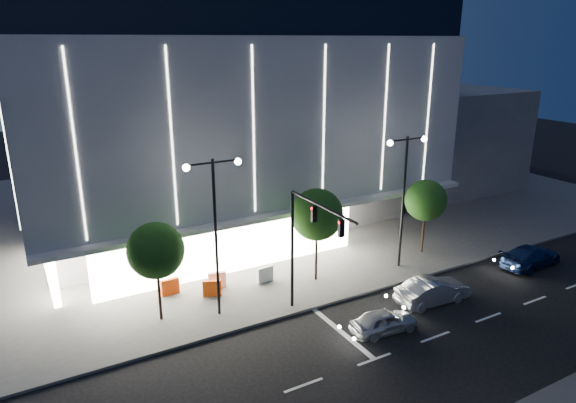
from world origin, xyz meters
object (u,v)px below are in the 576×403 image
at_px(traffic_mast, 306,234).
at_px(tree_mid, 317,217).
at_px(street_lamp_east, 404,183).
at_px(barrier_a, 212,288).
at_px(car_third, 530,256).
at_px(barrier_b, 217,280).
at_px(tree_left, 156,253).
at_px(barrier_c, 170,287).
at_px(tree_right, 426,202).
at_px(barrier_d, 265,274).
at_px(car_second, 433,291).
at_px(street_lamp_west, 215,215).
at_px(car_lead, 384,321).

relative_size(traffic_mast, tree_mid, 1.15).
bearing_deg(street_lamp_east, barrier_a, 170.39).
relative_size(car_third, barrier_b, 4.52).
xyz_separation_m(tree_left, barrier_c, (1.26, 2.52, -3.38)).
bearing_deg(traffic_mast, tree_right, 17.02).
distance_m(street_lamp_east, barrier_b, 13.39).
height_order(traffic_mast, barrier_d, traffic_mast).
xyz_separation_m(barrier_c, barrier_d, (5.73, -1.26, 0.00)).
bearing_deg(barrier_a, barrier_b, 75.01).
bearing_deg(barrier_b, car_second, -23.43).
relative_size(traffic_mast, tree_right, 1.28).
relative_size(street_lamp_east, barrier_d, 8.18).
relative_size(street_lamp_west, car_third, 1.81).
bearing_deg(car_third, barrier_b, 65.62).
relative_size(car_second, barrier_c, 4.15).
bearing_deg(street_lamp_west, tree_mid, 8.26).
height_order(tree_left, barrier_d, tree_left).
relative_size(car_third, barrier_c, 4.52).
bearing_deg(tree_left, barrier_a, 18.19).
height_order(barrier_b, barrier_c, same).
xyz_separation_m(car_lead, barrier_c, (-8.67, 9.33, 0.02)).
bearing_deg(barrier_c, tree_left, -119.87).
bearing_deg(street_lamp_east, tree_right, 18.63).
height_order(tree_left, barrier_b, tree_left).
xyz_separation_m(tree_mid, barrier_b, (-5.93, 2.02, -3.68)).
xyz_separation_m(car_lead, car_third, (14.01, 1.62, 0.09)).
height_order(street_lamp_west, car_second, street_lamp_west).
bearing_deg(street_lamp_west, barrier_d, 29.56).
bearing_deg(car_third, traffic_mast, 80.49).
distance_m(tree_left, barrier_b, 5.66).
relative_size(street_lamp_east, barrier_b, 8.18).
distance_m(street_lamp_west, street_lamp_east, 13.00).
bearing_deg(car_second, barrier_d, 50.64).
bearing_deg(tree_left, barrier_c, 63.38).
height_order(street_lamp_east, barrier_d, street_lamp_east).
xyz_separation_m(tree_left, car_lead, (9.93, -6.81, -3.40)).
xyz_separation_m(tree_mid, barrier_c, (-8.74, 2.52, -3.68)).
xyz_separation_m(tree_mid, car_third, (13.94, -5.19, -3.61)).
height_order(car_third, barrier_d, car_third).
bearing_deg(car_lead, tree_mid, 4.52).
relative_size(street_lamp_east, tree_left, 1.57).
bearing_deg(barrier_b, car_third, -6.80).
height_order(barrier_a, barrier_d, same).
bearing_deg(traffic_mast, tree_mid, 50.58).
bearing_deg(traffic_mast, car_second, -15.06).
height_order(tree_right, car_second, tree_right).
distance_m(traffic_mast, barrier_d, 6.60).
xyz_separation_m(street_lamp_west, car_lead, (6.96, -5.79, -5.33)).
distance_m(street_lamp_west, tree_left, 3.69).
bearing_deg(barrier_c, street_lamp_west, -67.48).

